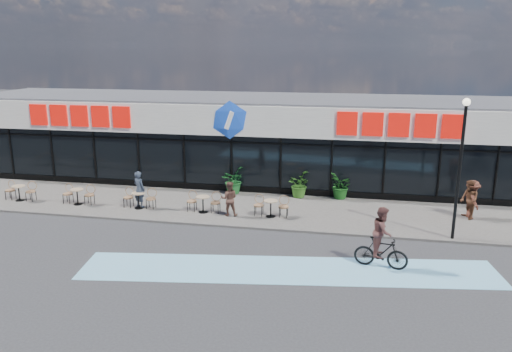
{
  "coord_description": "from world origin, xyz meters",
  "views": [
    {
      "loc": [
        5.88,
        -16.87,
        7.33
      ],
      "look_at": [
        1.93,
        3.5,
        1.89
      ],
      "focal_mm": 35.0,
      "sensor_mm": 36.0,
      "label": 1
    }
  ],
  "objects_px": {
    "patron_left": "(139,189)",
    "potted_plant_right": "(341,186)",
    "lamp_post": "(461,158)",
    "patron_right": "(229,199)",
    "pedestrian_b": "(472,199)",
    "potted_plant_mid": "(298,184)",
    "pedestrian_a": "(469,200)",
    "cyclist_a": "(382,243)",
    "potted_plant_left": "(233,180)"
  },
  "relations": [
    {
      "from": "potted_plant_right",
      "to": "cyclist_a",
      "type": "bearing_deg",
      "value": -78.2
    },
    {
      "from": "pedestrian_a",
      "to": "cyclist_a",
      "type": "relative_size",
      "value": 0.78
    },
    {
      "from": "potted_plant_right",
      "to": "patron_left",
      "type": "relative_size",
      "value": 0.77
    },
    {
      "from": "lamp_post",
      "to": "potted_plant_mid",
      "type": "relative_size",
      "value": 4.18
    },
    {
      "from": "patron_right",
      "to": "pedestrian_a",
      "type": "bearing_deg",
      "value": 179.57
    },
    {
      "from": "cyclist_a",
      "to": "potted_plant_left",
      "type": "bearing_deg",
      "value": 133.28
    },
    {
      "from": "potted_plant_right",
      "to": "pedestrian_a",
      "type": "xyz_separation_m",
      "value": [
        5.45,
        -1.89,
        0.2
      ]
    },
    {
      "from": "potted_plant_mid",
      "to": "pedestrian_a",
      "type": "height_order",
      "value": "pedestrian_a"
    },
    {
      "from": "potted_plant_left",
      "to": "pedestrian_b",
      "type": "xyz_separation_m",
      "value": [
        10.98,
        -1.69,
        0.15
      ]
    },
    {
      "from": "potted_plant_mid",
      "to": "pedestrian_b",
      "type": "distance_m",
      "value": 7.86
    },
    {
      "from": "lamp_post",
      "to": "cyclist_a",
      "type": "bearing_deg",
      "value": -133.55
    },
    {
      "from": "patron_right",
      "to": "potted_plant_left",
      "type": "bearing_deg",
      "value": -88.05
    },
    {
      "from": "potted_plant_right",
      "to": "cyclist_a",
      "type": "height_order",
      "value": "cyclist_a"
    },
    {
      "from": "lamp_post",
      "to": "patron_right",
      "type": "height_order",
      "value": "lamp_post"
    },
    {
      "from": "patron_left",
      "to": "cyclist_a",
      "type": "xyz_separation_m",
      "value": [
        10.61,
        -4.35,
        -0.04
      ]
    },
    {
      "from": "potted_plant_mid",
      "to": "patron_right",
      "type": "height_order",
      "value": "patron_right"
    },
    {
      "from": "patron_right",
      "to": "pedestrian_b",
      "type": "height_order",
      "value": "pedestrian_b"
    },
    {
      "from": "lamp_post",
      "to": "potted_plant_right",
      "type": "bearing_deg",
      "value": 134.97
    },
    {
      "from": "lamp_post",
      "to": "patron_right",
      "type": "distance_m",
      "value": 9.49
    },
    {
      "from": "pedestrian_b",
      "to": "cyclist_a",
      "type": "distance_m",
      "value": 6.97
    },
    {
      "from": "potted_plant_left",
      "to": "patron_right",
      "type": "bearing_deg",
      "value": -79.01
    },
    {
      "from": "potted_plant_right",
      "to": "pedestrian_a",
      "type": "distance_m",
      "value": 5.77
    },
    {
      "from": "potted_plant_mid",
      "to": "patron_right",
      "type": "xyz_separation_m",
      "value": [
        -2.65,
        -3.35,
        0.13
      ]
    },
    {
      "from": "potted_plant_left",
      "to": "pedestrian_b",
      "type": "distance_m",
      "value": 11.11
    },
    {
      "from": "potted_plant_right",
      "to": "lamp_post",
      "type": "bearing_deg",
      "value": -45.03
    },
    {
      "from": "cyclist_a",
      "to": "potted_plant_right",
      "type": "bearing_deg",
      "value": 101.8
    },
    {
      "from": "potted_plant_left",
      "to": "cyclist_a",
      "type": "distance_m",
      "value": 10.11
    },
    {
      "from": "potted_plant_mid",
      "to": "potted_plant_right",
      "type": "bearing_deg",
      "value": 2.03
    },
    {
      "from": "patron_left",
      "to": "potted_plant_left",
      "type": "bearing_deg",
      "value": -116.96
    },
    {
      "from": "patron_right",
      "to": "cyclist_a",
      "type": "relative_size",
      "value": 0.71
    },
    {
      "from": "potted_plant_right",
      "to": "cyclist_a",
      "type": "relative_size",
      "value": 0.6
    },
    {
      "from": "potted_plant_right",
      "to": "patron_left",
      "type": "height_order",
      "value": "patron_left"
    },
    {
      "from": "potted_plant_left",
      "to": "potted_plant_right",
      "type": "height_order",
      "value": "potted_plant_left"
    },
    {
      "from": "potted_plant_mid",
      "to": "pedestrian_b",
      "type": "relative_size",
      "value": 0.77
    },
    {
      "from": "lamp_post",
      "to": "potted_plant_right",
      "type": "xyz_separation_m",
      "value": [
        -4.4,
        4.4,
        -2.54
      ]
    },
    {
      "from": "cyclist_a",
      "to": "potted_plant_mid",
      "type": "bearing_deg",
      "value": 116.27
    },
    {
      "from": "pedestrian_a",
      "to": "patron_right",
      "type": "bearing_deg",
      "value": -97.4
    },
    {
      "from": "potted_plant_right",
      "to": "pedestrian_a",
      "type": "relative_size",
      "value": 0.77
    },
    {
      "from": "potted_plant_left",
      "to": "pedestrian_a",
      "type": "relative_size",
      "value": 0.81
    },
    {
      "from": "potted_plant_left",
      "to": "pedestrian_a",
      "type": "bearing_deg",
      "value": -9.64
    },
    {
      "from": "potted_plant_mid",
      "to": "pedestrian_a",
      "type": "bearing_deg",
      "value": -13.57
    },
    {
      "from": "potted_plant_right",
      "to": "potted_plant_mid",
      "type": "bearing_deg",
      "value": -177.97
    },
    {
      "from": "lamp_post",
      "to": "patron_left",
      "type": "bearing_deg",
      "value": 174.27
    },
    {
      "from": "patron_right",
      "to": "pedestrian_b",
      "type": "distance_m",
      "value": 10.47
    },
    {
      "from": "potted_plant_mid",
      "to": "cyclist_a",
      "type": "relative_size",
      "value": 0.6
    },
    {
      "from": "potted_plant_right",
      "to": "pedestrian_b",
      "type": "xyz_separation_m",
      "value": [
        5.6,
        -1.74,
        0.18
      ]
    },
    {
      "from": "patron_left",
      "to": "potted_plant_right",
      "type": "bearing_deg",
      "value": -137.57
    },
    {
      "from": "potted_plant_left",
      "to": "cyclist_a",
      "type": "height_order",
      "value": "cyclist_a"
    },
    {
      "from": "pedestrian_b",
      "to": "potted_plant_right",
      "type": "bearing_deg",
      "value": 62.31
    },
    {
      "from": "potted_plant_right",
      "to": "pedestrian_b",
      "type": "relative_size",
      "value": 0.78
    }
  ]
}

